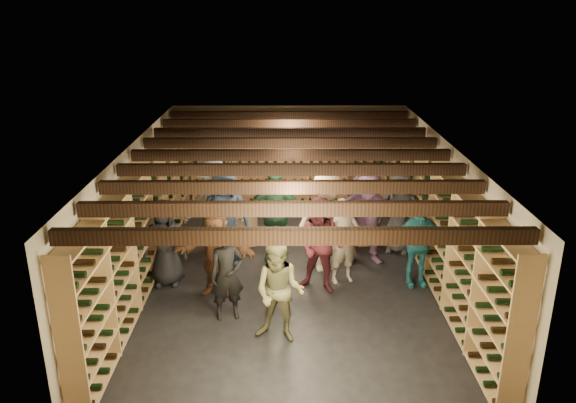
# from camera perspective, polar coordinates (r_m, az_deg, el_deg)

# --- Properties ---
(ground) EXTENTS (8.00, 8.00, 0.00)m
(ground) POSITION_cam_1_polar(r_m,az_deg,el_deg) (10.36, 0.28, -7.42)
(ground) COLOR black
(ground) RESTS_ON ground
(walls) EXTENTS (5.52, 8.02, 2.40)m
(walls) POSITION_cam_1_polar(r_m,az_deg,el_deg) (9.87, 0.29, -1.20)
(walls) COLOR tan
(walls) RESTS_ON ground
(ceiling) EXTENTS (5.50, 8.00, 0.01)m
(ceiling) POSITION_cam_1_polar(r_m,az_deg,el_deg) (9.51, 0.30, 5.57)
(ceiling) COLOR beige
(ceiling) RESTS_ON walls
(ceiling_joists) EXTENTS (5.40, 7.12, 0.18)m
(ceiling_joists) POSITION_cam_1_polar(r_m,az_deg,el_deg) (9.55, 0.30, 4.75)
(ceiling_joists) COLOR black
(ceiling_joists) RESTS_ON ground
(wine_rack_left) EXTENTS (0.32, 7.50, 2.15)m
(wine_rack_left) POSITION_cam_1_polar(r_m,az_deg,el_deg) (10.22, -14.28, -1.85)
(wine_rack_left) COLOR #9D774C
(wine_rack_left) RESTS_ON ground
(wine_rack_right) EXTENTS (0.32, 7.50, 2.15)m
(wine_rack_right) POSITION_cam_1_polar(r_m,az_deg,el_deg) (10.27, 14.78, -1.78)
(wine_rack_right) COLOR #9D774C
(wine_rack_right) RESTS_ON ground
(wine_rack_back) EXTENTS (4.70, 0.30, 2.15)m
(wine_rack_back) POSITION_cam_1_polar(r_m,az_deg,el_deg) (13.55, 0.11, 4.07)
(wine_rack_back) COLOR #9D774C
(wine_rack_back) RESTS_ON ground
(crate_stack_left) EXTENTS (0.59, 0.50, 0.68)m
(crate_stack_left) POSITION_cam_1_polar(r_m,az_deg,el_deg) (11.43, -4.64, -2.92)
(crate_stack_left) COLOR tan
(crate_stack_left) RESTS_ON ground
(crate_stack_right) EXTENTS (0.55, 0.42, 0.51)m
(crate_stack_right) POSITION_cam_1_polar(r_m,az_deg,el_deg) (11.55, 6.79, -3.20)
(crate_stack_right) COLOR tan
(crate_stack_right) RESTS_ON ground
(crate_loose) EXTENTS (0.58, 0.48, 0.17)m
(crate_loose) POSITION_cam_1_polar(r_m,az_deg,el_deg) (11.85, 8.86, -3.59)
(crate_loose) COLOR tan
(crate_loose) RESTS_ON ground
(person_0) EXTENTS (0.77, 0.50, 1.56)m
(person_0) POSITION_cam_1_polar(r_m,az_deg,el_deg) (9.96, -12.37, -4.09)
(person_0) COLOR black
(person_0) RESTS_ON ground
(person_1) EXTENTS (0.61, 0.48, 1.48)m
(person_1) POSITION_cam_1_polar(r_m,az_deg,el_deg) (8.77, -6.22, -7.43)
(person_1) COLOR black
(person_1) RESTS_ON ground
(person_2) EXTENTS (0.89, 0.77, 1.55)m
(person_2) POSITION_cam_1_polar(r_m,az_deg,el_deg) (8.17, -0.88, -9.18)
(person_2) COLOR brown
(person_2) RESTS_ON ground
(person_3) EXTENTS (1.37, 0.99, 1.90)m
(person_3) POSITION_cam_1_polar(r_m,az_deg,el_deg) (10.20, 3.90, -2.04)
(person_3) COLOR beige
(person_3) RESTS_ON ground
(person_4) EXTENTS (0.95, 0.48, 1.56)m
(person_4) POSITION_cam_1_polar(r_m,az_deg,el_deg) (9.95, 13.01, -4.18)
(person_4) COLOR #1F6472
(person_4) RESTS_ON ground
(person_5) EXTENTS (1.45, 0.66, 1.51)m
(person_5) POSITION_cam_1_polar(r_m,az_deg,el_deg) (9.50, -7.29, -5.16)
(person_5) COLOR brown
(person_5) RESTS_ON ground
(person_6) EXTENTS (0.96, 0.66, 1.88)m
(person_6) POSITION_cam_1_polar(r_m,az_deg,el_deg) (10.52, -6.40, -1.49)
(person_6) COLOR #1F2B41
(person_6) RESTS_ON ground
(person_7) EXTENTS (0.65, 0.53, 1.54)m
(person_7) POSITION_cam_1_polar(r_m,az_deg,el_deg) (9.86, 5.69, -4.03)
(person_7) COLOR gray
(person_7) RESTS_ON ground
(person_8) EXTENTS (0.98, 0.86, 1.68)m
(person_8) POSITION_cam_1_polar(r_m,az_deg,el_deg) (9.47, 3.38, -4.52)
(person_8) COLOR #4D1A22
(person_8) RESTS_ON ground
(person_9) EXTENTS (1.24, 0.75, 1.88)m
(person_9) POSITION_cam_1_polar(r_m,az_deg,el_deg) (11.03, -7.47, -0.53)
(person_9) COLOR beige
(person_9) RESTS_ON ground
(person_10) EXTENTS (1.08, 0.47, 1.83)m
(person_10) POSITION_cam_1_polar(r_m,az_deg,el_deg) (10.62, -1.40, -1.32)
(person_10) COLOR #224A32
(person_10) RESTS_ON ground
(person_11) EXTENTS (1.79, 0.67, 1.89)m
(person_11) POSITION_cam_1_polar(r_m,az_deg,el_deg) (10.61, 7.91, -1.36)
(person_11) COLOR #916299
(person_11) RESTS_ON ground
(person_12) EXTENTS (0.93, 0.74, 1.65)m
(person_12) POSITION_cam_1_polar(r_m,az_deg,el_deg) (11.22, 11.29, -1.05)
(person_12) COLOR #343339
(person_12) RESTS_ON ground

